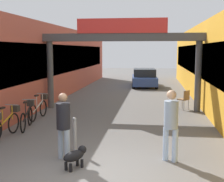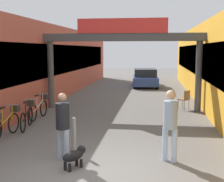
% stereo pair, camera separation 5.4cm
% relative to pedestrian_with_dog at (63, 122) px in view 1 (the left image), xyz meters
% --- Properties ---
extents(ground_plane, '(80.00, 80.00, 0.00)m').
position_rel_pedestrian_with_dog_xyz_m(ground_plane, '(0.77, -0.94, -0.95)').
color(ground_plane, '#605E5B').
extents(storefront_left, '(3.00, 26.00, 3.98)m').
position_rel_pedestrian_with_dog_xyz_m(storefront_left, '(-4.33, 10.06, 1.04)').
color(storefront_left, '#B25142').
rests_on(storefront_left, ground_plane).
extents(storefront_right, '(3.00, 26.00, 3.98)m').
position_rel_pedestrian_with_dog_xyz_m(storefront_right, '(5.86, 10.06, 1.04)').
color(storefront_right, gold).
rests_on(storefront_right, ground_plane).
extents(arcade_sign_gateway, '(7.40, 0.47, 4.07)m').
position_rel_pedestrian_with_dog_xyz_m(arcade_sign_gateway, '(0.77, 6.66, 1.93)').
color(arcade_sign_gateway, '#4C4C4F').
rests_on(arcade_sign_gateway, ground_plane).
extents(pedestrian_with_dog, '(0.47, 0.47, 1.67)m').
position_rel_pedestrian_with_dog_xyz_m(pedestrian_with_dog, '(0.00, 0.00, 0.00)').
color(pedestrian_with_dog, '#8C9EB2').
rests_on(pedestrian_with_dog, ground_plane).
extents(pedestrian_companion, '(0.45, 0.45, 1.76)m').
position_rel_pedestrian_with_dog_xyz_m(pedestrian_companion, '(2.62, 0.24, 0.06)').
color(pedestrian_companion, '#A5BFE0').
rests_on(pedestrian_companion, ground_plane).
extents(dog_on_leash, '(0.55, 0.68, 0.49)m').
position_rel_pedestrian_with_dog_xyz_m(dog_on_leash, '(0.43, -0.54, -0.65)').
color(dog_on_leash, black).
rests_on(dog_on_leash, ground_plane).
extents(bicycle_orange_second, '(0.46, 1.69, 0.98)m').
position_rel_pedestrian_with_dog_xyz_m(bicycle_orange_second, '(-2.36, 1.77, -0.52)').
color(bicycle_orange_second, black).
rests_on(bicycle_orange_second, ground_plane).
extents(bicycle_black_third, '(0.47, 1.67, 0.98)m').
position_rel_pedestrian_with_dog_xyz_m(bicycle_black_third, '(-2.14, 2.86, -0.52)').
color(bicycle_black_third, black).
rests_on(bicycle_black_third, ground_plane).
extents(bicycle_silver_farthest, '(0.46, 1.69, 0.98)m').
position_rel_pedestrian_with_dog_xyz_m(bicycle_silver_farthest, '(-2.29, 4.40, -0.52)').
color(bicycle_silver_farthest, black).
rests_on(bicycle_silver_farthest, ground_plane).
extents(bollard_post_metal, '(0.10, 0.10, 0.95)m').
position_rel_pedestrian_with_dog_xyz_m(bollard_post_metal, '(0.12, 0.59, -0.47)').
color(bollard_post_metal, gray).
rests_on(bollard_post_metal, ground_plane).
extents(cafe_chair_wood_nearer, '(0.56, 0.56, 0.89)m').
position_rel_pedestrian_with_dog_xyz_m(cafe_chair_wood_nearer, '(3.60, 7.01, -0.41)').
color(cafe_chair_wood_nearer, gray).
rests_on(cafe_chair_wood_nearer, ground_plane).
extents(parked_car_blue, '(2.02, 4.11, 1.33)m').
position_rel_pedestrian_with_dog_xyz_m(parked_car_blue, '(1.51, 15.87, -0.31)').
color(parked_car_blue, '#2D478C').
rests_on(parked_car_blue, ground_plane).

